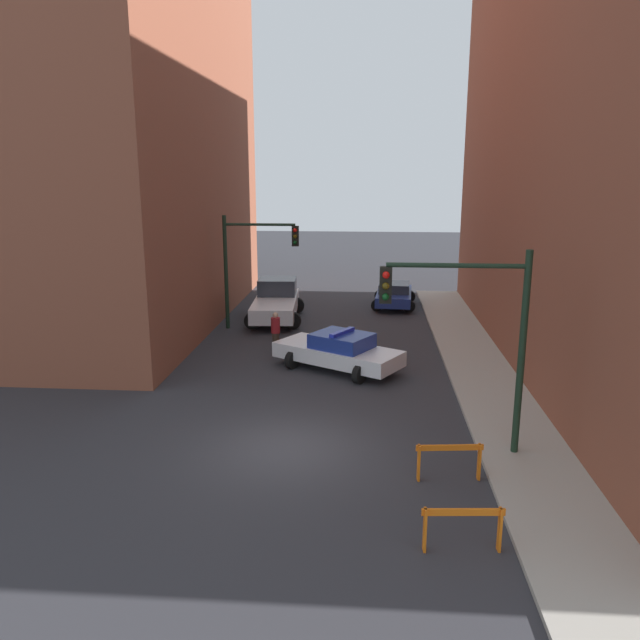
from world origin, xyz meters
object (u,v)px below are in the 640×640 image
Objects in this scene: traffic_light_near at (476,322)px; parked_car_near at (394,294)px; police_car at (339,351)px; barrier_mid at (449,456)px; traffic_light_far at (249,256)px; barrier_front at (463,522)px; white_truck at (276,301)px; pedestrian_crossing at (276,332)px.

traffic_light_near is 1.18× the size of parked_car_near.
police_car reaches higher than barrier_mid.
parked_car_near is 19.39m from barrier_mid.
traffic_light_far is 3.25× the size of barrier_front.
barrier_front is (6.36, -18.77, -0.29)m from white_truck.
traffic_light_far is 16.07m from barrier_mid.
traffic_light_far is at bearing -137.35° from parked_car_near.
traffic_light_near is 14.92m from traffic_light_far.
pedestrian_crossing reaches higher than barrier_front.
police_car is 3.12× the size of barrier_mid.
parked_car_near is 10.46m from pedestrian_crossing.
traffic_light_near is 8.17m from police_car.
police_car is 11.41m from barrier_front.
police_car is at bearing 104.79° from barrier_front.
traffic_light_far is 1.04× the size of police_car.
traffic_light_near reaches higher than pedestrian_crossing.
white_truck is 3.45× the size of barrier_mid.
pedestrian_crossing is (1.72, -3.77, -2.54)m from traffic_light_far.
white_truck reaches higher than parked_car_near.
barrier_mid is (0.56, -19.38, -0.06)m from parked_car_near.
traffic_light_near reaches higher than police_car.
police_car is 8.71m from barrier_mid.
traffic_light_near reaches higher than traffic_light_far.
police_car reaches higher than barrier_front.
parked_car_near is (2.44, 11.20, -0.05)m from police_car.
white_truck is at bearing -145.23° from parked_car_near.
traffic_light_near is 16.35m from white_truck.
police_car is at bearing 154.97° from pedestrian_crossing.
traffic_light_far is at bearing -118.75° from white_truck.
traffic_light_near is at bearing -57.42° from traffic_light_far.
parked_car_near is 2.77× the size of barrier_front.
traffic_light_near is 0.94× the size of white_truck.
traffic_light_far reaches higher than parked_car_near.
traffic_light_far is 3.13× the size of pedestrian_crossing.
white_truck is 5.73m from pedestrian_crossing.
barrier_front is at bearing -84.49° from parked_car_near.
police_car is 0.90× the size of white_truck.
traffic_light_near is at bearing -67.23° from white_truck.
traffic_light_near reaches higher than white_truck.
traffic_light_near is at bearing 64.85° from barrier_mid.
police_car reaches higher than parked_car_near.
white_truck is at bearing 116.22° from traffic_light_near.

